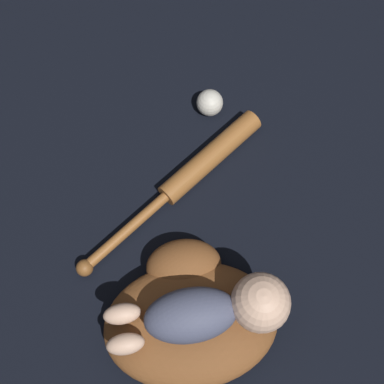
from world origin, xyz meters
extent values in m
plane|color=black|center=(0.00, 0.00, 0.00)|extent=(6.00, 6.00, 0.00)
ellipsoid|color=brown|center=(0.05, -0.06, 0.05)|extent=(0.39, 0.28, 0.10)
ellipsoid|color=brown|center=(0.06, 0.07, 0.05)|extent=(0.17, 0.13, 0.10)
ellipsoid|color=#4C516B|center=(0.05, -0.06, 0.15)|extent=(0.19, 0.11, 0.10)
sphere|color=beige|center=(0.19, -0.06, 0.16)|extent=(0.12, 0.12, 0.12)
ellipsoid|color=beige|center=(-0.08, -0.03, 0.12)|extent=(0.08, 0.04, 0.04)
ellipsoid|color=beige|center=(-0.08, -0.09, 0.12)|extent=(0.08, 0.04, 0.04)
cylinder|color=#9E602D|center=(0.17, 0.34, 0.03)|extent=(0.28, 0.22, 0.05)
cylinder|color=#9E602D|center=(-0.06, 0.18, 0.03)|extent=(0.22, 0.16, 0.02)
sphere|color=brown|center=(-0.17, 0.11, 0.03)|extent=(0.04, 0.04, 0.04)
sphere|color=silver|center=(0.19, 0.49, 0.03)|extent=(0.07, 0.07, 0.07)
camera|label=1|loc=(0.02, -0.24, 1.21)|focal=50.00mm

